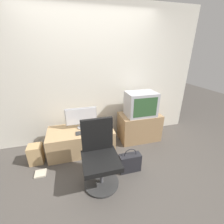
% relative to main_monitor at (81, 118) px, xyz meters
% --- Properties ---
extents(ground_plane, '(12.00, 12.00, 0.00)m').
position_rel_main_monitor_xyz_m(ground_plane, '(0.27, -0.94, -0.65)').
color(ground_plane, '#4C4742').
extents(wall_back, '(4.40, 0.05, 2.60)m').
position_rel_main_monitor_xyz_m(wall_back, '(0.27, 0.39, 0.65)').
color(wall_back, silver).
rests_on(wall_back, ground_plane).
extents(desk, '(1.18, 0.60, 0.44)m').
position_rel_main_monitor_xyz_m(desk, '(-0.04, -0.08, -0.43)').
color(desk, tan).
rests_on(desk, ground_plane).
extents(side_stand, '(0.83, 0.49, 0.57)m').
position_rel_main_monitor_xyz_m(side_stand, '(1.18, 0.02, -0.36)').
color(side_stand, '#A37F56').
rests_on(side_stand, ground_plane).
extents(main_monitor, '(0.57, 0.18, 0.40)m').
position_rel_main_monitor_xyz_m(main_monitor, '(0.00, 0.00, 0.00)').
color(main_monitor, '#B2B2B7').
rests_on(main_monitor, desk).
extents(keyboard, '(0.31, 0.12, 0.01)m').
position_rel_main_monitor_xyz_m(keyboard, '(0.03, -0.21, -0.20)').
color(keyboard, '#2D2D2D').
rests_on(keyboard, desk).
extents(mouse, '(0.07, 0.04, 0.03)m').
position_rel_main_monitor_xyz_m(mouse, '(0.24, -0.23, -0.19)').
color(mouse, silver).
rests_on(mouse, desk).
extents(crt_tv, '(0.58, 0.41, 0.47)m').
position_rel_main_monitor_xyz_m(crt_tv, '(1.17, -0.01, 0.16)').
color(crt_tv, '#B7B7BC').
rests_on(crt_tv, side_stand).
extents(office_chair, '(0.50, 0.50, 0.94)m').
position_rel_main_monitor_xyz_m(office_chair, '(0.16, -0.89, -0.23)').
color(office_chair, '#333333').
rests_on(office_chair, ground_plane).
extents(cardboard_box_lower, '(0.22, 0.21, 0.33)m').
position_rel_main_monitor_xyz_m(cardboard_box_lower, '(-0.81, -0.22, -0.48)').
color(cardboard_box_lower, tan).
rests_on(cardboard_box_lower, ground_plane).
extents(handbag, '(0.34, 0.14, 0.41)m').
position_rel_main_monitor_xyz_m(handbag, '(0.65, -0.82, -0.49)').
color(handbag, '#232328').
rests_on(handbag, ground_plane).
extents(book, '(0.17, 0.16, 0.02)m').
position_rel_main_monitor_xyz_m(book, '(-0.72, -0.53, -0.63)').
color(book, beige).
rests_on(book, ground_plane).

